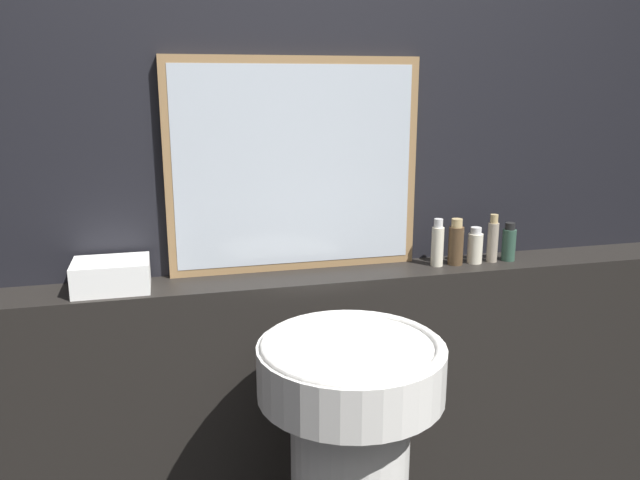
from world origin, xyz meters
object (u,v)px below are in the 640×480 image
object	(u,v)px
hand_soap_bottle	(509,243)
body_wash_bottle	(493,240)
shampoo_bottle	(438,244)
towel_stack	(112,275)
conditioner_bottle	(456,243)
lotion_bottle	(475,247)
pedestal_sink	(350,468)
mirror	(295,166)

from	to	relation	value
hand_soap_bottle	body_wash_bottle	bearing A→B (deg)	180.00
body_wash_bottle	shampoo_bottle	bearing A→B (deg)	180.00
towel_stack	conditioner_bottle	distance (m)	1.11
conditioner_bottle	hand_soap_bottle	bearing A→B (deg)	0.00
conditioner_bottle	lotion_bottle	size ratio (longest dim) A/B	1.27
pedestal_sink	lotion_bottle	world-z (taller)	lotion_bottle
shampoo_bottle	lotion_bottle	bearing A→B (deg)	0.00
towel_stack	shampoo_bottle	xyz separation A→B (m)	(1.04, -0.00, 0.03)
towel_stack	hand_soap_bottle	bearing A→B (deg)	-0.00
lotion_bottle	body_wash_bottle	world-z (taller)	body_wash_bottle
towel_stack	shampoo_bottle	size ratio (longest dim) A/B	1.36
towel_stack	lotion_bottle	bearing A→B (deg)	-0.00
hand_soap_bottle	lotion_bottle	bearing A→B (deg)	180.00
body_wash_bottle	towel_stack	bearing A→B (deg)	180.00
shampoo_bottle	hand_soap_bottle	bearing A→B (deg)	0.00
body_wash_bottle	hand_soap_bottle	world-z (taller)	body_wash_bottle
mirror	body_wash_bottle	distance (m)	0.73
towel_stack	shampoo_bottle	distance (m)	1.04
pedestal_sink	lotion_bottle	distance (m)	0.86
pedestal_sink	towel_stack	distance (m)	0.88
mirror	shampoo_bottle	bearing A→B (deg)	-9.88
towel_stack	conditioner_bottle	bearing A→B (deg)	-0.00
conditioner_bottle	body_wash_bottle	world-z (taller)	body_wash_bottle
shampoo_bottle	lotion_bottle	xyz separation A→B (m)	(0.14, 0.00, -0.02)
pedestal_sink	conditioner_bottle	size ratio (longest dim) A/B	5.71
pedestal_sink	mirror	world-z (taller)	mirror
lotion_bottle	mirror	bearing A→B (deg)	172.35
hand_soap_bottle	towel_stack	bearing A→B (deg)	180.00
body_wash_bottle	conditioner_bottle	bearing A→B (deg)	180.00
mirror	shampoo_bottle	distance (m)	0.54
pedestal_sink	lotion_bottle	bearing A→B (deg)	37.14
pedestal_sink	conditioner_bottle	distance (m)	0.82
pedestal_sink	towel_stack	xyz separation A→B (m)	(-0.61, 0.43, 0.47)
lotion_bottle	conditioner_bottle	bearing A→B (deg)	180.00
conditioner_bottle	lotion_bottle	world-z (taller)	conditioner_bottle
towel_stack	body_wash_bottle	bearing A→B (deg)	-0.00
mirror	conditioner_bottle	size ratio (longest dim) A/B	5.16
pedestal_sink	conditioner_bottle	bearing A→B (deg)	40.92
towel_stack	conditioner_bottle	xyz separation A→B (m)	(1.11, -0.00, 0.03)
body_wash_bottle	hand_soap_bottle	distance (m)	0.06
conditioner_bottle	lotion_bottle	distance (m)	0.07
pedestal_sink	mirror	xyz separation A→B (m)	(-0.04, 0.51, 0.76)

